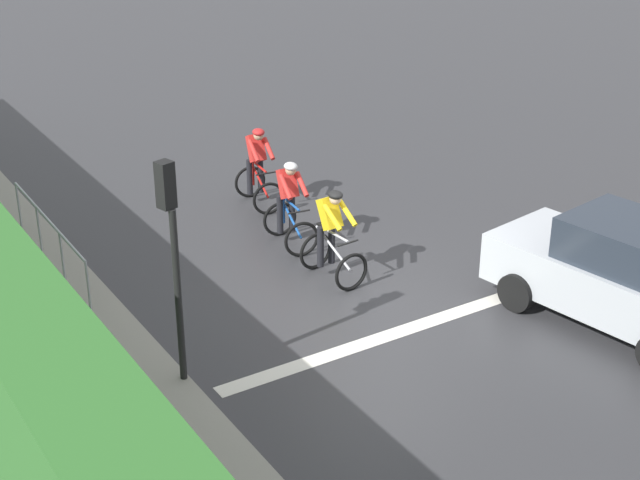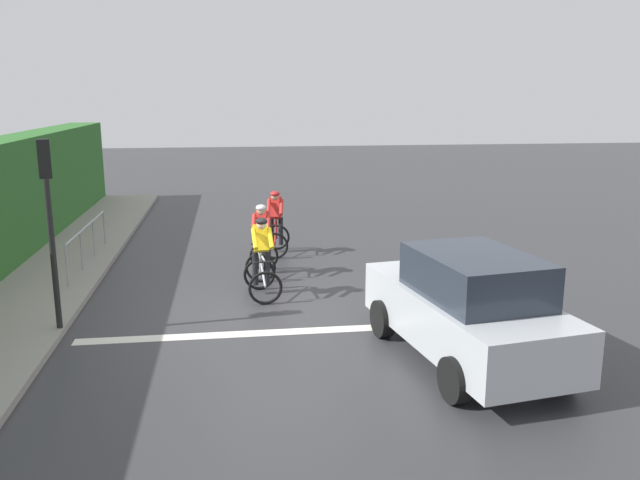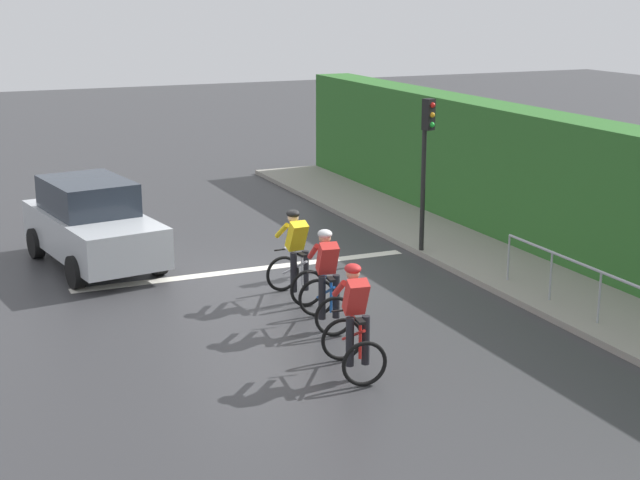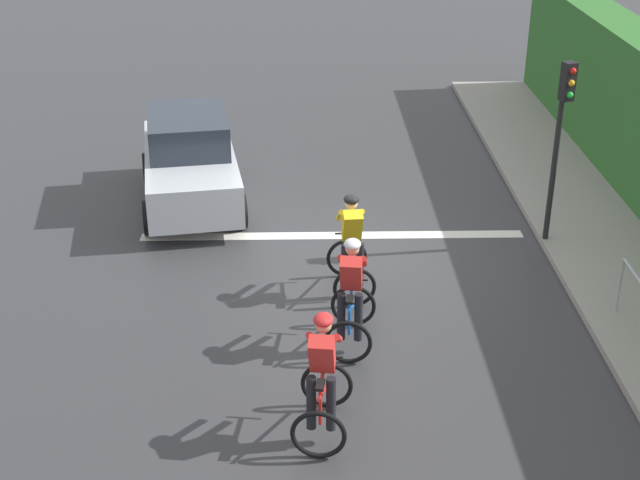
# 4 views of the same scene
# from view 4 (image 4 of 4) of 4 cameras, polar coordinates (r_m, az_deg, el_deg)

# --- Properties ---
(ground_plane) EXTENTS (80.00, 80.00, 0.00)m
(ground_plane) POSITION_cam_4_polar(r_m,az_deg,el_deg) (15.20, 0.91, -1.34)
(ground_plane) COLOR #333335
(road_marking_stop_line) EXTENTS (7.00, 0.30, 0.01)m
(road_marking_stop_line) POSITION_cam_4_polar(r_m,az_deg,el_deg) (16.10, 0.79, 0.30)
(road_marking_stop_line) COLOR silver
(road_marking_stop_line) RESTS_ON ground
(cyclist_lead) EXTENTS (0.81, 1.16, 1.66)m
(cyclist_lead) POSITION_cam_4_polar(r_m,az_deg,el_deg) (10.74, 0.16, -9.06)
(cyclist_lead) COLOR black
(cyclist_lead) RESTS_ON ground
(cyclist_second) EXTENTS (0.81, 1.16, 1.66)m
(cyclist_second) POSITION_cam_4_polar(r_m,az_deg,el_deg) (12.47, 2.03, -3.72)
(cyclist_second) COLOR black
(cyclist_second) RESTS_ON ground
(cyclist_mid) EXTENTS (0.75, 1.13, 1.66)m
(cyclist_mid) POSITION_cam_4_polar(r_m,az_deg,el_deg) (13.86, 2.04, -0.51)
(cyclist_mid) COLOR black
(cyclist_mid) RESTS_ON ground
(car_silver) EXTENTS (2.37, 4.32, 1.76)m
(car_silver) POSITION_cam_4_polar(r_m,az_deg,el_deg) (17.37, -8.44, 5.10)
(car_silver) COLOR #B7BCC1
(car_silver) RESTS_ON ground
(traffic_light_near_crossing) EXTENTS (0.24, 0.31, 3.34)m
(traffic_light_near_crossing) POSITION_cam_4_polar(r_m,az_deg,el_deg) (15.42, 15.36, 7.08)
(traffic_light_near_crossing) COLOR black
(traffic_light_near_crossing) RESTS_ON ground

